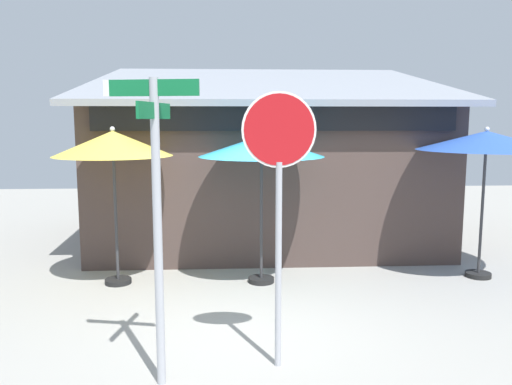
% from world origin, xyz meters
% --- Properties ---
extents(ground_plane, '(28.00, 28.00, 0.10)m').
position_xyz_m(ground_plane, '(0.00, 0.00, -0.05)').
color(ground_plane, '#9E9B93').
extents(cafe_building, '(7.62, 5.96, 4.15)m').
position_xyz_m(cafe_building, '(0.60, 5.04, 1.65)').
color(cafe_building, '#473833').
rests_on(cafe_building, ground).
extents(street_sign_post, '(0.95, 0.89, 3.16)m').
position_xyz_m(street_sign_post, '(-0.98, -1.77, 1.94)').
color(street_sign_post, '#A8AAB2').
rests_on(street_sign_post, ground).
extents(stop_sign, '(0.81, 0.10, 3.05)m').
position_xyz_m(stop_sign, '(0.28, -1.44, 2.14)').
color(stop_sign, '#A8AAB2').
rests_on(stop_sign, ground).
extents(patio_umbrella_mustard_left, '(1.94, 1.94, 2.64)m').
position_xyz_m(patio_umbrella_mustard_left, '(-2.13, 1.64, 2.34)').
color(patio_umbrella_mustard_left, black).
rests_on(patio_umbrella_mustard_left, ground).
extents(patio_umbrella_teal_center, '(2.08, 2.08, 2.56)m').
position_xyz_m(patio_umbrella_teal_center, '(0.29, 1.57, 2.29)').
color(patio_umbrella_teal_center, black).
rests_on(patio_umbrella_teal_center, ground).
extents(patio_umbrella_royal_blue_right, '(2.33, 2.33, 2.63)m').
position_xyz_m(patio_umbrella_royal_blue_right, '(4.13, 1.66, 2.37)').
color(patio_umbrella_royal_blue_right, black).
rests_on(patio_umbrella_royal_blue_right, ground).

